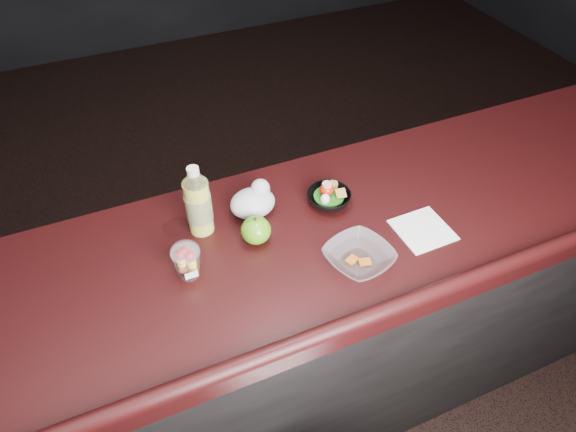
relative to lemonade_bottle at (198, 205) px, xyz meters
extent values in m
cube|color=black|center=(0.26, -0.15, -0.63)|extent=(4.00, 0.65, 0.98)
cube|color=black|center=(0.26, -0.15, -0.12)|extent=(4.06, 0.71, 0.04)
cylinder|color=gold|center=(0.00, 0.00, -0.01)|extent=(0.07, 0.07, 0.18)
cylinder|color=white|center=(0.00, 0.00, -0.01)|extent=(0.08, 0.08, 0.18)
cone|color=white|center=(0.00, 0.00, 0.10)|extent=(0.07, 0.07, 0.03)
cylinder|color=white|center=(0.00, 0.00, 0.13)|extent=(0.03, 0.03, 0.02)
cylinder|color=#072D99|center=(0.00, 0.00, -0.01)|extent=(0.08, 0.08, 0.09)
ellipsoid|color=white|center=(-0.08, -0.16, -0.01)|extent=(0.08, 0.08, 0.05)
ellipsoid|color=#3C860F|center=(0.14, -0.11, -0.06)|extent=(0.09, 0.09, 0.08)
cylinder|color=black|center=(0.14, -0.11, -0.01)|extent=(0.01, 0.01, 0.01)
ellipsoid|color=silver|center=(0.17, 0.01, -0.06)|extent=(0.14, 0.12, 0.09)
sphere|color=silver|center=(0.21, 0.03, -0.02)|extent=(0.06, 0.06, 0.06)
imported|color=black|center=(0.41, -0.05, -0.08)|extent=(0.14, 0.14, 0.04)
cylinder|color=#0F470C|center=(0.41, -0.05, -0.07)|extent=(0.10, 0.10, 0.01)
ellipsoid|color=red|center=(0.41, -0.04, -0.05)|extent=(0.05, 0.05, 0.04)
cylinder|color=beige|center=(0.41, -0.04, -0.03)|extent=(0.03, 0.03, 0.01)
ellipsoid|color=white|center=(0.38, -0.07, -0.05)|extent=(0.03, 0.03, 0.04)
imported|color=silver|center=(0.38, -0.31, -0.08)|extent=(0.23, 0.23, 0.05)
cube|color=#990F0C|center=(0.36, -0.30, -0.09)|extent=(0.04, 0.04, 0.01)
cube|color=#990F0C|center=(0.39, -0.32, -0.09)|extent=(0.04, 0.03, 0.01)
cube|color=white|center=(0.62, -0.28, -0.10)|extent=(0.16, 0.16, 0.00)
camera|label=1|loc=(-0.20, -1.13, 1.02)|focal=32.00mm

